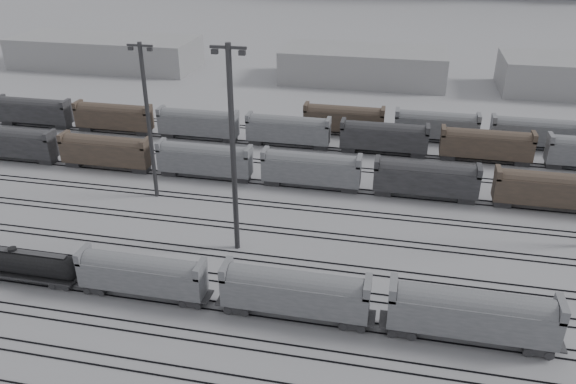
% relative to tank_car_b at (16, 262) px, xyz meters
% --- Properties ---
extents(ground, '(900.00, 900.00, 0.00)m').
position_rel_tank_car_b_xyz_m(ground, '(20.55, -1.00, -2.34)').
color(ground, '#A2A2A7').
rests_on(ground, ground).
extents(tracks, '(220.00, 71.50, 0.16)m').
position_rel_tank_car_b_xyz_m(tracks, '(20.55, 16.50, -2.26)').
color(tracks, black).
rests_on(tracks, ground).
extents(tank_car_b, '(16.39, 2.73, 4.05)m').
position_rel_tank_car_b_xyz_m(tank_car_b, '(0.00, 0.00, 0.00)').
color(tank_car_b, '#232325').
rests_on(tank_car_b, ground).
extents(hopper_car_a, '(14.10, 2.80, 5.04)m').
position_rel_tank_car_b_xyz_m(hopper_car_a, '(15.53, 0.00, 0.77)').
color(hopper_car_a, '#232325').
rests_on(hopper_car_a, ground).
extents(hopper_car_b, '(15.23, 3.03, 5.45)m').
position_rel_tank_car_b_xyz_m(hopper_car_b, '(32.34, 0.00, 1.02)').
color(hopper_car_b, '#232325').
rests_on(hopper_car_b, ground).
extents(hopper_car_c, '(16.00, 3.18, 5.72)m').
position_rel_tank_car_b_xyz_m(hopper_car_c, '(49.69, 0.00, 1.19)').
color(hopper_car_c, '#232325').
rests_on(hopper_car_c, ground).
extents(light_mast_b, '(3.63, 0.58, 22.67)m').
position_rel_tank_car_b_xyz_m(light_mast_b, '(6.64, 23.22, 9.68)').
color(light_mast_b, '#333335').
rests_on(light_mast_b, ground).
extents(light_mast_c, '(4.08, 0.65, 25.52)m').
position_rel_tank_car_b_xyz_m(light_mast_c, '(22.55, 11.85, 11.20)').
color(light_mast_c, '#333335').
rests_on(light_mast_c, ground).
extents(bg_string_near, '(151.00, 3.00, 5.60)m').
position_rel_tank_car_b_xyz_m(bg_string_near, '(28.55, 31.00, 0.46)').
color(bg_string_near, gray).
rests_on(bg_string_near, ground).
extents(bg_string_mid, '(151.00, 3.00, 5.60)m').
position_rel_tank_car_b_xyz_m(bg_string_mid, '(38.55, 47.00, 0.46)').
color(bg_string_mid, '#232325').
rests_on(bg_string_mid, ground).
extents(bg_string_far, '(66.00, 3.00, 5.60)m').
position_rel_tank_car_b_xyz_m(bg_string_far, '(56.05, 55.00, 0.46)').
color(bg_string_far, brown).
rests_on(bg_string_far, ground).
extents(warehouse_left, '(50.00, 18.00, 8.00)m').
position_rel_tank_car_b_xyz_m(warehouse_left, '(-39.45, 94.00, 1.66)').
color(warehouse_left, '#A3A3A5').
rests_on(warehouse_left, ground).
extents(warehouse_mid, '(40.00, 18.00, 8.00)m').
position_rel_tank_car_b_xyz_m(warehouse_mid, '(30.55, 94.00, 1.66)').
color(warehouse_mid, '#A3A3A5').
rests_on(warehouse_mid, ground).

